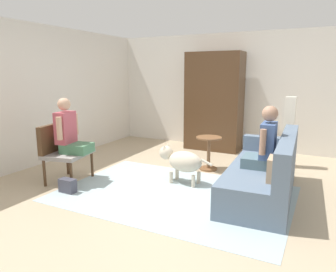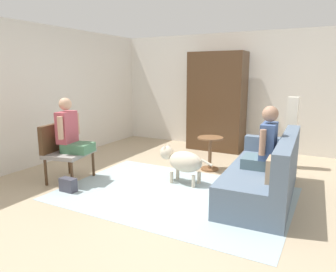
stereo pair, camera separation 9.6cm
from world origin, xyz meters
name	(u,v)px [view 1 (the left image)]	position (x,y,z in m)	size (l,w,h in m)	color
ground_plane	(172,187)	(0.00, 0.00, 0.00)	(7.01, 7.01, 0.00)	tan
back_wall	(231,91)	(0.00, 2.98, 1.26)	(5.99, 0.12, 2.52)	silver
left_wall	(48,95)	(-2.76, 0.30, 1.26)	(0.12, 6.44, 2.52)	silver
area_rug	(174,194)	(0.14, -0.22, 0.00)	(3.13, 2.15, 0.01)	#9EB2B7
couch	(266,175)	(1.28, 0.30, 0.30)	(0.92, 2.06, 0.86)	slate
armchair	(62,147)	(-1.65, -0.50, 0.54)	(0.68, 0.79, 0.90)	#4C331E
person_on_couch	(265,143)	(1.25, 0.27, 0.75)	(0.43, 0.57, 0.83)	slate
person_on_armchair	(69,132)	(-1.50, -0.47, 0.79)	(0.53, 0.49, 0.83)	#447351
round_end_table	(209,150)	(0.19, 1.08, 0.35)	(0.44, 0.44, 0.58)	brown
dog	(182,161)	(0.06, 0.25, 0.35)	(0.88, 0.35, 0.58)	beige
column_lamp	(289,133)	(1.38, 1.90, 0.62)	(0.20, 0.20, 1.26)	#4C4742
armoire_cabinet	(214,102)	(-0.24, 2.57, 1.05)	(1.19, 0.56, 2.10)	#4C331E
handbag	(68,186)	(-1.22, -0.85, 0.10)	(0.24, 0.13, 0.20)	#3F3F4C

